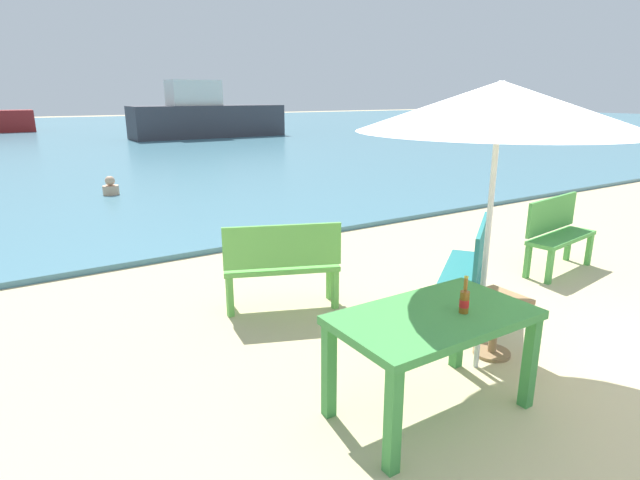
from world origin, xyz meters
TOP-DOWN VIEW (x-y plane):
  - ground_plane at (0.00, 0.00)m, footprint 120.00×120.00m
  - sea_water at (0.00, 30.00)m, footprint 120.00×50.00m
  - picnic_table_green at (-1.25, 0.56)m, footprint 1.40×0.80m
  - beer_bottle_amber at (-1.08, 0.46)m, footprint 0.07×0.07m
  - patio_umbrella at (-0.48, 0.79)m, footprint 2.10×2.10m
  - side_table_wood at (-0.20, 0.86)m, footprint 0.44×0.44m
  - bench_teal_center at (0.35, 1.65)m, footprint 1.18×1.00m
  - bench_green_left at (2.30, 1.95)m, footprint 1.24×0.52m
  - bench_green_right at (-1.28, 2.71)m, footprint 1.25×0.78m
  - swimmer_person at (-1.55, 10.11)m, footprint 0.34×0.34m
  - boat_barge at (5.94, 24.17)m, footprint 7.77×2.12m

SIDE VIEW (x-z plane):
  - ground_plane at x=0.00m, z-range 0.00..0.00m
  - sea_water at x=0.00m, z-range 0.00..0.08m
  - swimmer_person at x=-1.55m, z-range 0.03..0.44m
  - side_table_wood at x=-0.20m, z-range 0.08..0.62m
  - bench_teal_center at x=0.35m, z-range 0.07..1.02m
  - bench_green_left at x=2.30m, z-range 0.07..1.02m
  - bench_green_right at x=-1.28m, z-range 0.07..1.02m
  - picnic_table_green at x=-1.25m, z-range 0.27..1.03m
  - beer_bottle_amber at x=-1.08m, z-range 0.72..0.99m
  - boat_barge at x=5.94m, z-range -0.32..2.51m
  - patio_umbrella at x=-0.48m, z-range 0.97..3.27m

